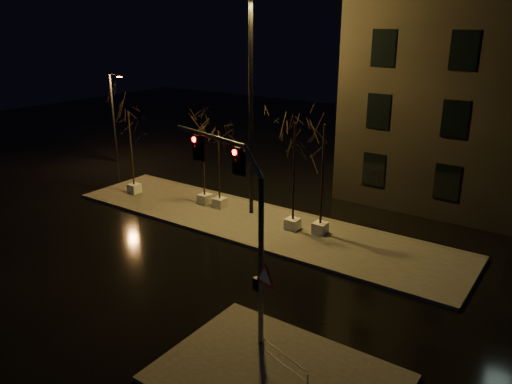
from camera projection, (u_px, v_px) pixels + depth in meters
The scene contains 12 objects.
ground at pixel (175, 268), 21.62m from camera, with size 90.00×90.00×0.00m, color black.
median at pixel (255, 223), 26.25m from camera, with size 22.00×5.00×0.15m, color #44423D.
sidewalk_corner at pixel (277, 378), 14.82m from camera, with size 7.00×5.00×0.15m, color #44423D.
tree_0 at pixel (130, 130), 29.36m from camera, with size 1.80×1.80×5.12m.
tree_1 at pixel (203, 145), 27.68m from camera, with size 1.80×1.80×4.55m.
tree_2 at pixel (218, 148), 27.11m from camera, with size 1.80×1.80×4.51m.
tree_3 at pixel (295, 147), 23.90m from camera, with size 1.80×1.80×5.60m.
tree_4 at pixel (324, 150), 23.38m from camera, with size 1.80×1.80×5.63m.
traffic_signal_mast at pixel (240, 212), 15.74m from camera, with size 5.14×1.56×6.51m.
streetlight_main at pixel (251, 93), 25.31m from camera, with size 2.83×0.54×11.29m.
streetlight_far at pixel (114, 114), 36.80m from camera, with size 1.29×0.25×6.56m.
guard_rail_a at pixel (285, 363), 14.49m from camera, with size 1.90×0.61×0.86m.
Camera 1 is at (13.98, -13.88, 10.12)m, focal length 35.00 mm.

